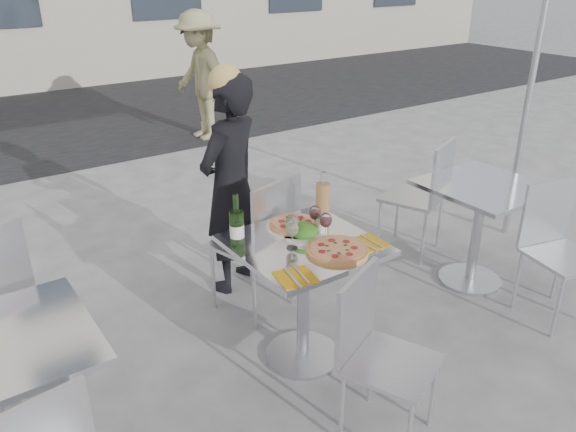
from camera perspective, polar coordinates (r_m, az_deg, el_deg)
ground at (r=3.40m, az=1.49°, el=-14.05°), size 80.00×80.00×0.00m
street_asphalt at (r=9.03m, az=-23.97°, el=8.87°), size 24.00×5.00×0.00m
main_table at (r=3.09m, az=1.60°, el=-6.21°), size 0.72×0.72×0.75m
side_table_left at (r=2.65m, az=-26.59°, el=-15.05°), size 0.72×0.72×0.75m
side_table_right at (r=4.07m, az=18.90°, el=0.30°), size 0.72×0.72×0.75m
chair_far at (r=3.50m, az=-2.54°, el=-1.98°), size 0.53×0.54×0.94m
chair_near at (r=2.69m, az=8.84°, el=-12.76°), size 0.51×0.51×0.84m
side_chair_rfar at (r=4.36m, az=13.81°, el=2.69°), size 0.55×0.56×0.92m
side_chair_rnear at (r=3.91m, az=25.55°, el=-2.16°), size 0.48×0.49×0.88m
woman_diner at (r=3.76m, az=-5.86°, el=3.06°), size 0.65×0.55×1.50m
pedestrian_b at (r=7.34m, az=-8.92°, el=13.86°), size 0.62×1.04×1.59m
pizza_near at (r=2.90m, az=5.01°, el=-3.45°), size 0.32×0.32×0.02m
pizza_far at (r=3.14m, az=0.67°, el=-0.97°), size 0.32×0.32×0.03m
salad_plate at (r=3.02m, az=1.67°, el=-1.62°), size 0.22×0.22×0.09m
wine_bottle at (r=2.91m, az=-5.23°, el=-1.07°), size 0.07×0.08×0.29m
carafe at (r=3.21m, az=3.54°, el=1.59°), size 0.08×0.08×0.29m
sugar_shaker at (r=3.08m, az=3.43°, el=-0.78°), size 0.06×0.06×0.11m
wineglass_white_a at (r=2.88m, az=0.43°, el=-1.36°), size 0.07×0.07×0.16m
wineglass_white_b at (r=2.95m, az=0.42°, el=-0.68°), size 0.07×0.07×0.16m
wineglass_red_a at (r=2.98m, az=3.87°, el=-0.52°), size 0.07×0.07×0.16m
wineglass_red_b at (r=3.06m, az=2.77°, el=0.26°), size 0.07×0.07×0.16m
napkin_left at (r=2.67m, az=0.80°, el=-6.21°), size 0.21×0.21×0.01m
napkin_right at (r=3.01m, az=8.04°, el=-2.73°), size 0.18×0.20×0.01m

